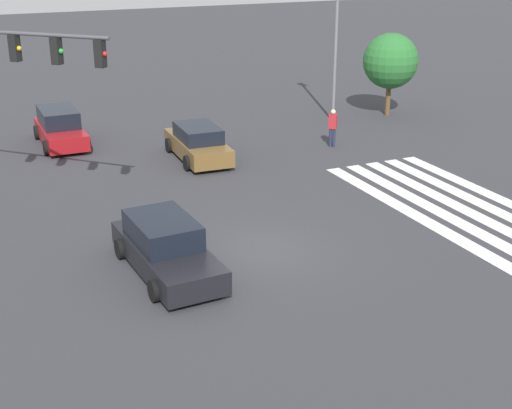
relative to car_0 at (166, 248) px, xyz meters
The scene contains 8 objects.
ground_plane 3.01m from the car_0, 87.19° to the right, with size 148.59×148.59×0.00m, color #333338.
crosswalk_markings 11.13m from the car_0, 89.26° to the right, with size 12.29×4.40×0.01m.
car_0 is the anchor object (origin of this frame).
car_1 14.75m from the car_0, ahead, with size 4.55×2.04×1.62m.
car_2 10.93m from the car_0, 24.93° to the right, with size 4.66×2.18×1.49m.
pedestrian 14.21m from the car_0, 49.80° to the right, with size 0.40×0.42×1.74m.
street_light_pole_a 19.33m from the car_0, 45.00° to the right, with size 0.80×0.36×8.77m.
tree_corner_a 21.29m from the car_0, 51.55° to the right, with size 2.89×2.89×4.35m.
Camera 1 is at (-18.21, 8.27, 9.19)m, focal length 50.00 mm.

